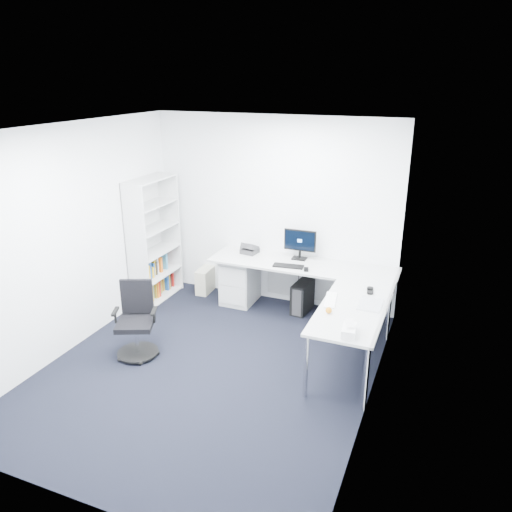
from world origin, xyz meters
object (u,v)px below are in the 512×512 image
at_px(task_chair, 135,322).
at_px(laptop, 371,295).
at_px(l_desk, 294,299).
at_px(bookshelf, 154,240).
at_px(monitor, 300,244).

distance_m(task_chair, laptop, 2.76).
distance_m(l_desk, bookshelf, 2.24).
height_order(l_desk, task_chair, task_chair).
bearing_deg(bookshelf, l_desk, -1.32).
xyz_separation_m(monitor, laptop, (1.19, -1.13, -0.09)).
xyz_separation_m(task_chair, laptop, (2.59, 0.86, 0.43)).
height_order(bookshelf, monitor, bookshelf).
bearing_deg(task_chair, laptop, -4.98).
relative_size(task_chair, monitor, 1.99).
height_order(l_desk, bookshelf, bookshelf).
height_order(bookshelf, laptop, bookshelf).
xyz_separation_m(bookshelf, monitor, (2.08, 0.47, 0.05)).
xyz_separation_m(l_desk, task_chair, (-1.49, -1.47, 0.08)).
bearing_deg(monitor, l_desk, -80.33).
height_order(task_chair, laptop, laptop).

